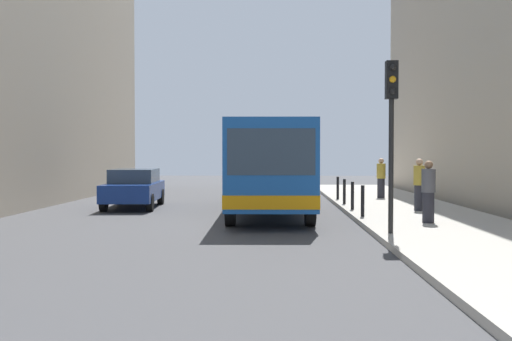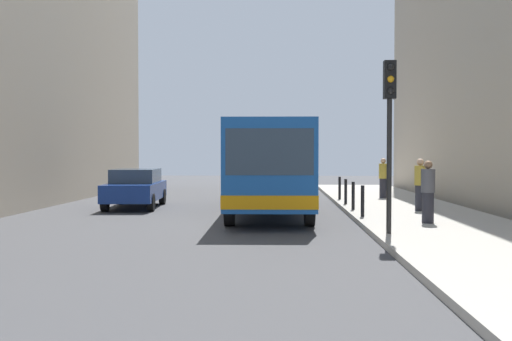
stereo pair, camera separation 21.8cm
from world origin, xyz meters
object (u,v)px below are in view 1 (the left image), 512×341
(car_beside_bus, at_px, (134,187))
(traffic_light, at_px, (391,113))
(pedestrian_far_sidewalk, at_px, (381,178))
(pedestrian_near_signal, at_px, (428,192))
(bollard_near, at_px, (363,201))
(bollard_mid, at_px, (352,196))
(bollard_far, at_px, (344,191))
(pedestrian_mid_sidewalk, at_px, (419,185))
(bus, at_px, (269,163))
(bollard_farthest, at_px, (338,188))

(car_beside_bus, relative_size, traffic_light, 1.10)
(pedestrian_far_sidewalk, bearing_deg, pedestrian_near_signal, -150.68)
(bollard_near, height_order, bollard_mid, same)
(bollard_far, distance_m, pedestrian_mid_sidewalk, 3.44)
(traffic_light, height_order, pedestrian_mid_sidewalk, traffic_light)
(bollard_far, xyz_separation_m, pedestrian_near_signal, (1.57, -6.17, 0.38))
(bollard_far, relative_size, pedestrian_mid_sidewalk, 0.54)
(bus, bearing_deg, traffic_light, 113.27)
(car_beside_bus, xyz_separation_m, pedestrian_near_signal, (9.58, -5.95, 0.22))
(traffic_light, bearing_deg, pedestrian_far_sidewalk, 80.82)
(bollard_near, bearing_deg, pedestrian_far_sidewalk, 75.81)
(traffic_light, relative_size, bollard_near, 4.32)
(bollard_near, bearing_deg, traffic_light, -88.49)
(traffic_light, xyz_separation_m, pedestrian_mid_sidewalk, (2.08, 5.76, -1.98))
(bus, bearing_deg, car_beside_bus, -18.51)
(bus, relative_size, traffic_light, 2.70)
(bollard_near, bearing_deg, pedestrian_near_signal, -45.06)
(bollard_farthest, height_order, pedestrian_mid_sidewalk, pedestrian_mid_sidewalk)
(pedestrian_mid_sidewalk, xyz_separation_m, pedestrian_far_sidewalk, (-0.21, 5.81, -0.01))
(bollard_near, bearing_deg, bollard_farthest, 90.00)
(bollard_farthest, bearing_deg, bollard_near, -90.00)
(pedestrian_mid_sidewalk, bearing_deg, bollard_near, -98.35)
(traffic_light, bearing_deg, bus, 114.42)
(bollard_far, bearing_deg, bollard_mid, -90.00)
(bollard_near, bearing_deg, bollard_mid, 90.00)
(car_beside_bus, height_order, pedestrian_far_sidewalk, pedestrian_far_sidewalk)
(bollard_mid, bearing_deg, pedestrian_far_sidewalk, 70.27)
(pedestrian_mid_sidewalk, relative_size, pedestrian_far_sidewalk, 1.01)
(bus, distance_m, car_beside_bus, 5.47)
(bus, relative_size, car_beside_bus, 2.45)
(pedestrian_mid_sidewalk, height_order, pedestrian_far_sidewalk, pedestrian_mid_sidewalk)
(bollard_farthest, relative_size, pedestrian_mid_sidewalk, 0.54)
(bollard_far, relative_size, pedestrian_far_sidewalk, 0.55)
(bollard_near, xyz_separation_m, pedestrian_mid_sidewalk, (2.18, 1.98, 0.40))
(bollard_near, height_order, bollard_far, same)
(bus, bearing_deg, pedestrian_mid_sidewalk, 169.96)
(bus, bearing_deg, bollard_near, 134.92)
(bollard_mid, bearing_deg, traffic_light, -89.06)
(bollard_near, relative_size, bollard_mid, 1.00)
(bollard_farthest, bearing_deg, bollard_mid, -90.00)
(car_beside_bus, relative_size, pedestrian_mid_sidewalk, 2.58)
(pedestrian_near_signal, bearing_deg, car_beside_bus, -37.14)
(bollard_farthest, height_order, pedestrian_near_signal, pedestrian_near_signal)
(bus, distance_m, traffic_light, 7.31)
(bus, height_order, pedestrian_far_sidewalk, bus)
(bollard_mid, bearing_deg, bollard_far, 90.00)
(car_beside_bus, relative_size, bollard_near, 4.75)
(traffic_light, height_order, bollard_mid, traffic_light)
(car_beside_bus, xyz_separation_m, bollard_farthest, (8.02, 2.53, -0.16))
(bollard_farthest, xyz_separation_m, pedestrian_near_signal, (1.57, -8.47, 0.38))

